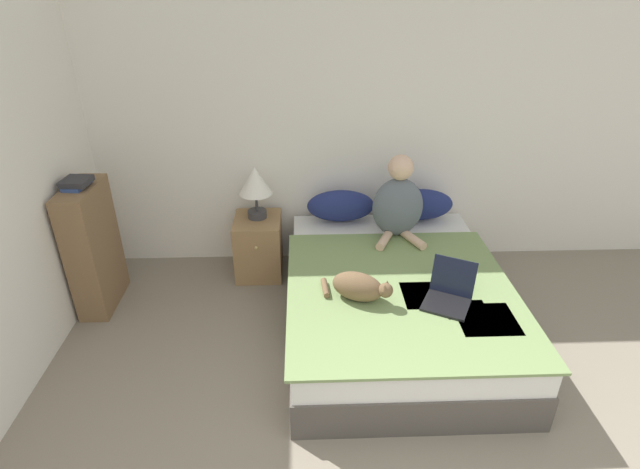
{
  "coord_description": "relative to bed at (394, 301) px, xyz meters",
  "views": [
    {
      "loc": [
        -0.57,
        -0.64,
        2.46
      ],
      "look_at": [
        -0.46,
        2.43,
        0.82
      ],
      "focal_mm": 28.0,
      "sensor_mm": 36.0,
      "label": 1
    }
  ],
  "objects": [
    {
      "name": "wall_back",
      "position": [
        -0.11,
        1.13,
        1.04
      ],
      "size": [
        5.77,
        0.05,
        2.55
      ],
      "color": "white",
      "rests_on": "ground_plane"
    },
    {
      "name": "bed",
      "position": [
        0.0,
        0.0,
        0.0
      ],
      "size": [
        1.6,
        2.12,
        0.47
      ],
      "color": "#4C4742",
      "rests_on": "ground_plane"
    },
    {
      "name": "pillow_near",
      "position": [
        -0.35,
        0.91,
        0.38
      ],
      "size": [
        0.59,
        0.25,
        0.28
      ],
      "color": "navy",
      "rests_on": "bed"
    },
    {
      "name": "pillow_far",
      "position": [
        0.35,
        0.91,
        0.38
      ],
      "size": [
        0.59,
        0.25,
        0.28
      ],
      "color": "navy",
      "rests_on": "bed"
    },
    {
      "name": "person_sitting",
      "position": [
        0.1,
        0.61,
        0.53
      ],
      "size": [
        0.42,
        0.41,
        0.7
      ],
      "color": "slate",
      "rests_on": "bed"
    },
    {
      "name": "cat_tabby",
      "position": [
        -0.32,
        -0.29,
        0.34
      ],
      "size": [
        0.47,
        0.37,
        0.19
      ],
      "rotation": [
        0.0,
        0.0,
        -0.45
      ],
      "color": "brown",
      "rests_on": "bed"
    },
    {
      "name": "laptop_open",
      "position": [
        0.29,
        -0.35,
        0.3
      ],
      "size": [
        0.41,
        0.42,
        0.27
      ],
      "rotation": [
        0.0,
        0.0,
        -0.48
      ],
      "color": "black",
      "rests_on": "bed"
    },
    {
      "name": "nightstand",
      "position": [
        -1.09,
        0.83,
        0.04
      ],
      "size": [
        0.4,
        0.48,
        0.54
      ],
      "color": "#937047",
      "rests_on": "ground_plane"
    },
    {
      "name": "table_lamp",
      "position": [
        -1.08,
        0.87,
        0.62
      ],
      "size": [
        0.29,
        0.29,
        0.46
      ],
      "color": "#38383D",
      "rests_on": "nightstand"
    },
    {
      "name": "bookshelf",
      "position": [
        -2.35,
        0.41,
        0.28
      ],
      "size": [
        0.23,
        0.57,
        1.03
      ],
      "color": "brown",
      "rests_on": "ground_plane"
    },
    {
      "name": "book_stack_top",
      "position": [
        -2.35,
        0.41,
        0.83
      ],
      "size": [
        0.21,
        0.25,
        0.07
      ],
      "color": "#334C8E",
      "rests_on": "bookshelf"
    }
  ]
}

